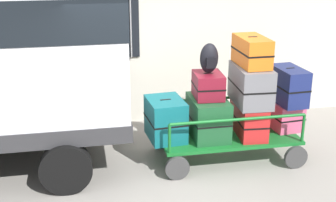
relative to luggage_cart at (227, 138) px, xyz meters
name	(u,v)px	position (x,y,z in m)	size (l,w,h in m)	color
ground_plane	(165,177)	(-1.06, -0.43, -0.33)	(40.00, 40.00, 0.00)	gray
luggage_cart	(227,138)	(0.00, 0.00, 0.00)	(2.15, 1.11, 0.40)	#146023
cart_railing	(228,112)	(0.00, 0.00, 0.43)	(2.04, 0.98, 0.44)	#146023
suitcase_left_bottom	(166,119)	(-0.96, 0.04, 0.37)	(0.57, 0.72, 0.62)	#0F5960
suitcase_midleft_bottom	(208,117)	(-0.32, -0.01, 0.37)	(0.53, 0.79, 0.61)	#194C28
suitcase_midleft_middle	(208,85)	(-0.32, 0.03, 0.86)	(0.45, 0.56, 0.37)	maroon
suitcase_center_bottom	(249,118)	(0.32, -0.02, 0.31)	(0.45, 0.89, 0.49)	#B21E1E
suitcase_center_middle	(251,85)	(0.32, -0.03, 0.85)	(0.52, 0.87, 0.58)	slate
suitcase_center_top	(252,51)	(0.32, 0.02, 1.35)	(0.39, 0.75, 0.43)	orange
suitcase_midright_bottom	(286,116)	(0.96, 0.03, 0.28)	(0.47, 0.51, 0.43)	#CC4C72
suitcase_midright_middle	(289,86)	(0.96, 0.03, 0.78)	(0.42, 0.71, 0.56)	navy
backpack	(209,58)	(-0.32, 0.03, 1.27)	(0.27, 0.22, 0.44)	black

